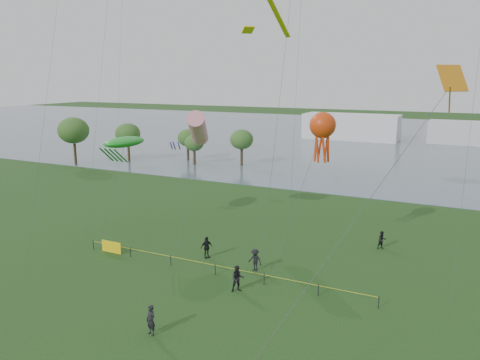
% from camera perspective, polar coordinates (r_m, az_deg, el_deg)
% --- Properties ---
extents(lake, '(400.00, 120.00, 0.08)m').
position_cam_1_polar(lake, '(118.33, 19.54, 4.65)').
color(lake, slate).
rests_on(lake, ground_plane).
extents(pavilion_left, '(22.00, 8.00, 6.00)m').
position_cam_1_polar(pavilion_left, '(115.06, 13.38, 6.33)').
color(pavilion_left, white).
rests_on(pavilion_left, ground_plane).
extents(pavilion_right, '(18.00, 7.00, 5.00)m').
position_cam_1_polar(pavilion_right, '(115.35, 26.44, 5.13)').
color(pavilion_right, silver).
rests_on(pavilion_right, ground_plane).
extents(trees, '(30.13, 16.39, 8.03)m').
position_cam_1_polar(trees, '(81.51, -12.03, 5.38)').
color(trees, '#322617').
rests_on(trees, ground_plane).
extents(fence, '(24.07, 0.07, 1.05)m').
position_cam_1_polar(fence, '(38.91, -11.06, -8.89)').
color(fence, black).
rests_on(fence, ground_plane).
extents(spectator_a, '(1.15, 1.10, 1.86)m').
position_cam_1_polar(spectator_a, '(33.01, -0.29, -11.94)').
color(spectator_a, black).
rests_on(spectator_a, ground_plane).
extents(spectator_b, '(1.20, 0.79, 1.74)m').
position_cam_1_polar(spectator_b, '(36.31, 1.84, -9.71)').
color(spectator_b, black).
rests_on(spectator_b, ground_plane).
extents(spectator_c, '(0.92, 1.14, 1.81)m').
position_cam_1_polar(spectator_c, '(38.82, -4.10, -8.19)').
color(spectator_c, black).
rests_on(spectator_c, ground_plane).
extents(spectator_f, '(0.76, 0.60, 1.81)m').
position_cam_1_polar(spectator_f, '(28.47, -10.81, -16.44)').
color(spectator_f, black).
rests_on(spectator_f, ground_plane).
extents(spectator_g, '(0.98, 0.96, 1.59)m').
position_cam_1_polar(spectator_g, '(42.51, 16.92, -7.01)').
color(spectator_g, black).
rests_on(spectator_g, ground_plane).
extents(kite_windsock, '(4.17, 9.18, 11.63)m').
position_cam_1_polar(kite_windsock, '(44.87, -5.16, 6.26)').
color(kite_windsock, '#3F3F42').
extents(kite_creature, '(2.68, 7.45, 9.14)m').
position_cam_1_polar(kite_creature, '(44.90, -13.96, 4.50)').
color(kite_creature, '#3F3F42').
extents(kite_octopus, '(3.06, 6.35, 11.93)m').
position_cam_1_polar(kite_octopus, '(37.20, 10.04, 6.46)').
color(kite_octopus, '#3F3F42').
extents(kite_delta, '(8.60, 14.18, 15.16)m').
position_cam_1_polar(kite_delta, '(24.92, 23.41, 9.56)').
color(kite_delta, '#3F3F42').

